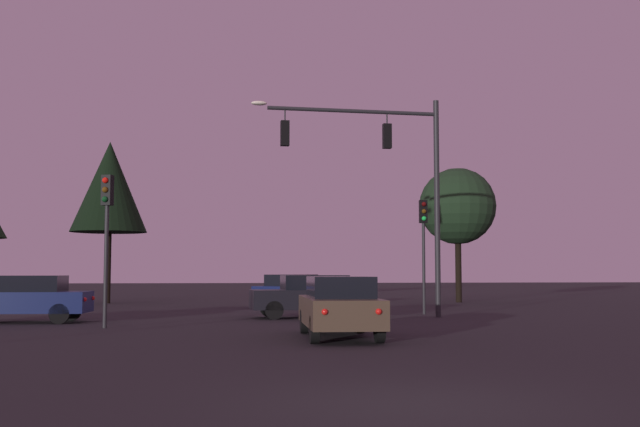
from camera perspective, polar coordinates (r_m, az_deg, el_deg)
name	(u,v)px	position (r m, az deg, el deg)	size (l,w,h in m)	color
ground_plane	(269,310)	(34.04, -3.80, -7.08)	(168.00, 168.00, 0.00)	black
traffic_signal_mast_arm	(388,166)	(28.16, 5.02, 3.51)	(6.93, 0.61, 7.95)	#232326
traffic_light_corner_left	(107,219)	(23.61, -15.46, -0.43)	(0.37, 0.39, 4.50)	#232326
traffic_light_corner_right	(424,233)	(30.47, 7.64, -1.45)	(0.31, 0.36, 4.45)	#232326
car_nearside_lane	(339,306)	(19.34, 1.44, -6.81)	(1.90, 4.72, 1.52)	#473828
car_crossing_left	(23,298)	(26.99, -21.03, -5.83)	(4.36, 2.05, 1.52)	#0F1947
car_crossing_right	(311,295)	(27.83, -0.65, -6.06)	(4.36, 1.98, 1.52)	black
car_far_lane	(293,290)	(36.40, -2.03, -5.66)	(4.04, 4.69, 1.52)	#0F1947
tree_behind_sign	(109,187)	(42.53, -15.27, 1.89)	(4.00, 4.00, 8.58)	black
tree_left_far	(458,206)	(42.86, 10.11, 0.51)	(4.17, 4.17, 7.32)	black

